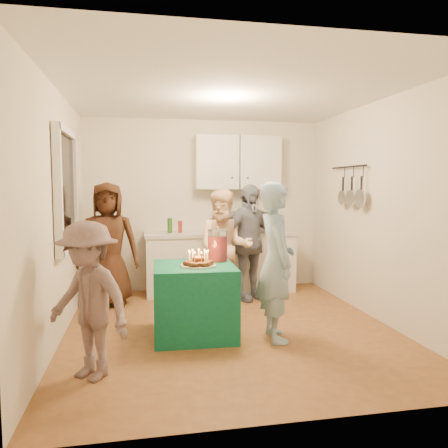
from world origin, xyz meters
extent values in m
plane|color=brown|center=(0.00, 0.00, 0.00)|extent=(4.00, 4.00, 0.00)
plane|color=white|center=(0.00, 0.00, 2.60)|extent=(4.00, 4.00, 0.00)
plane|color=silver|center=(0.00, 2.00, 1.30)|extent=(3.60, 3.60, 0.00)
plane|color=silver|center=(-1.80, 0.00, 1.30)|extent=(4.00, 4.00, 0.00)
plane|color=silver|center=(1.80, 0.00, 1.30)|extent=(4.00, 4.00, 0.00)
cube|color=black|center=(-1.77, 0.30, 1.55)|extent=(0.04, 1.00, 1.20)
cube|color=white|center=(0.20, 1.70, 0.43)|extent=(2.20, 0.58, 0.86)
cube|color=beige|center=(0.20, 1.70, 0.89)|extent=(2.24, 0.62, 0.05)
cube|color=white|center=(0.50, 1.85, 1.95)|extent=(1.30, 0.30, 0.80)
cube|color=black|center=(1.72, 0.70, 1.60)|extent=(0.12, 1.00, 0.60)
imported|color=white|center=(0.64, 1.70, 1.06)|extent=(0.60, 0.46, 0.30)
cube|color=#0E6144|center=(-0.42, -0.13, 0.38)|extent=(0.88, 0.88, 0.76)
cylinder|color=red|center=(-0.13, 0.07, 0.93)|extent=(0.22, 0.22, 0.34)
imported|color=#99C0DE|center=(0.40, -0.41, 0.82)|extent=(0.41, 0.61, 1.64)
imported|color=brown|center=(-1.40, 1.24, 0.83)|extent=(0.81, 0.53, 1.65)
imported|color=#FAB182|center=(0.12, 0.95, 0.78)|extent=(0.86, 0.73, 1.55)
imported|color=black|center=(0.51, 1.20, 0.81)|extent=(1.03, 0.75, 1.62)
imported|color=#634F50|center=(-1.40, -1.02, 0.66)|extent=(0.96, 0.93, 1.32)
camera|label=1|loc=(-0.97, -4.69, 1.60)|focal=35.00mm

